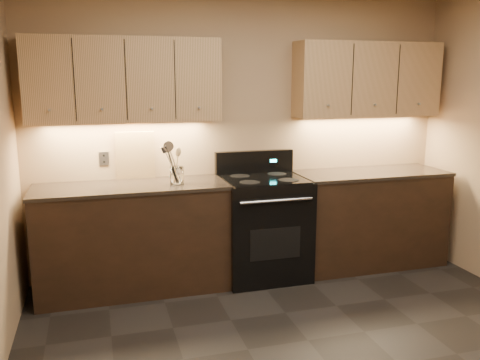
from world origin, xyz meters
name	(u,v)px	position (x,y,z in m)	size (l,w,h in m)	color
wall_back	(245,134)	(0.00, 2.00, 1.30)	(4.00, 0.04, 2.60)	tan
counter_left	(133,238)	(-1.10, 1.70, 0.47)	(1.62, 0.62, 0.93)	black
counter_right	(368,218)	(1.18, 1.70, 0.47)	(1.46, 0.62, 0.93)	black
stove	(263,226)	(0.08, 1.68, 0.48)	(0.76, 0.68, 1.14)	black
upper_cab_left	(125,80)	(-1.10, 1.85, 1.80)	(1.60, 0.30, 0.70)	tan
upper_cab_right	(367,80)	(1.18, 1.85, 1.80)	(1.44, 0.30, 0.70)	tan
outlet_plate	(104,159)	(-1.30, 1.99, 1.12)	(0.09, 0.01, 0.12)	#B2B5BA
utensil_crock	(177,176)	(-0.71, 1.66, 1.00)	(0.15, 0.15, 0.15)	white
cutting_board	(135,155)	(-1.03, 1.97, 1.14)	(0.34, 0.02, 0.43)	#D8B874
wooden_spoon	(174,165)	(-0.74, 1.64, 1.09)	(0.06, 0.06, 0.29)	#D8B874
black_turner	(177,163)	(-0.71, 1.64, 1.11)	(0.08, 0.08, 0.33)	black
steel_spatula	(178,161)	(-0.69, 1.67, 1.12)	(0.08, 0.08, 0.35)	silver
steel_skimmer	(180,162)	(-0.68, 1.64, 1.12)	(0.09, 0.09, 0.35)	silver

